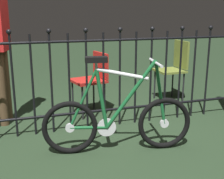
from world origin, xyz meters
TOP-DOWN VIEW (x-y plane):
  - ground_plane at (0.00, 0.00)m, footprint 20.00×20.00m
  - iron_fence at (-0.08, 0.57)m, footprint 3.56×0.07m
  - bicycle at (-0.04, -0.08)m, footprint 1.42×0.41m
  - chair_olive at (1.31, 1.28)m, footprint 0.40×0.40m
  - chair_red at (0.01, 1.06)m, footprint 0.47×0.46m

SIDE VIEW (x-z plane):
  - ground_plane at x=0.00m, z-range 0.00..0.00m
  - bicycle at x=-0.04m, z-range -0.15..0.78m
  - chair_red at x=0.01m, z-range 0.10..0.89m
  - chair_olive at x=1.31m, z-range 0.09..0.98m
  - iron_fence at x=-0.08m, z-range 0.00..1.20m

